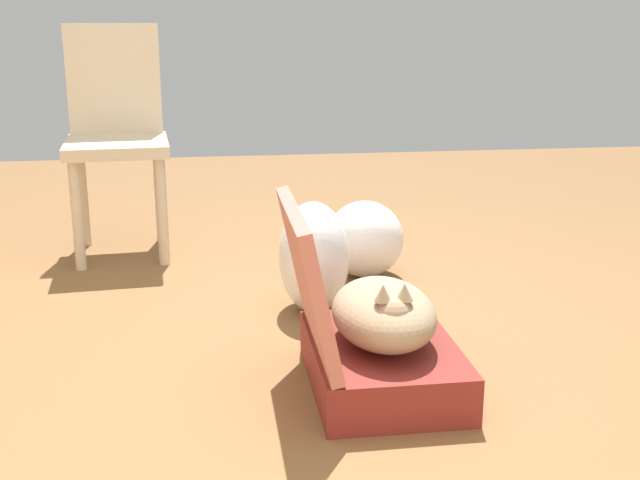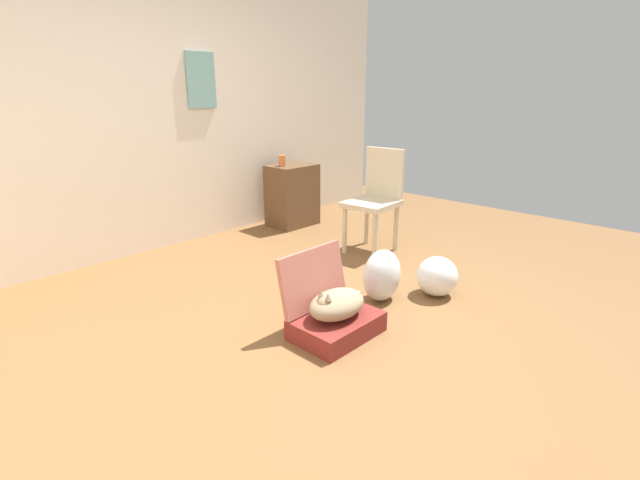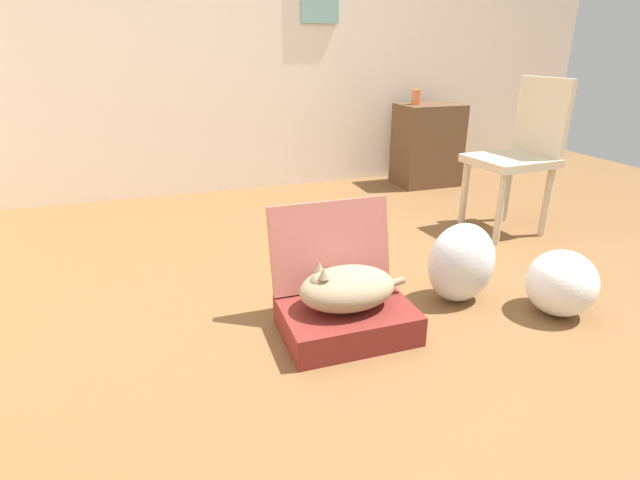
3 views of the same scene
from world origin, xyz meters
TOP-DOWN VIEW (x-y plane):
  - ground_plane at (0.00, 0.00)m, footprint 7.68×7.68m
  - wall_back at (0.00, 2.26)m, footprint 6.40×0.15m
  - suitcase_base at (-0.10, -0.22)m, footprint 0.55×0.39m
  - suitcase_lid at (-0.10, -0.01)m, footprint 0.55×0.12m
  - cat at (-0.11, -0.21)m, footprint 0.49×0.28m
  - plastic_bag_white at (0.52, -0.11)m, footprint 0.34×0.24m
  - plastic_bag_clear at (0.89, -0.36)m, footprint 0.31×0.31m
  - side_table at (1.46, 1.85)m, footprint 0.52×0.39m
  - vase_tall at (1.33, 1.86)m, footprint 0.08×0.08m
  - chair at (1.41, 0.63)m, footprint 0.50×0.46m

SIDE VIEW (x-z plane):
  - ground_plane at x=0.00m, z-range 0.00..0.00m
  - suitcase_base at x=-0.10m, z-range 0.00..0.13m
  - plastic_bag_clear at x=0.89m, z-range 0.00..0.30m
  - plastic_bag_white at x=0.52m, z-range 0.00..0.39m
  - cat at x=-0.11m, z-range 0.12..0.32m
  - suitcase_lid at x=-0.10m, z-range 0.13..0.53m
  - side_table at x=1.46m, z-range 0.00..0.69m
  - chair at x=1.41m, z-range 0.04..1.02m
  - vase_tall at x=1.33m, z-range 0.69..0.81m
  - wall_back at x=0.00m, z-range 0.00..2.60m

